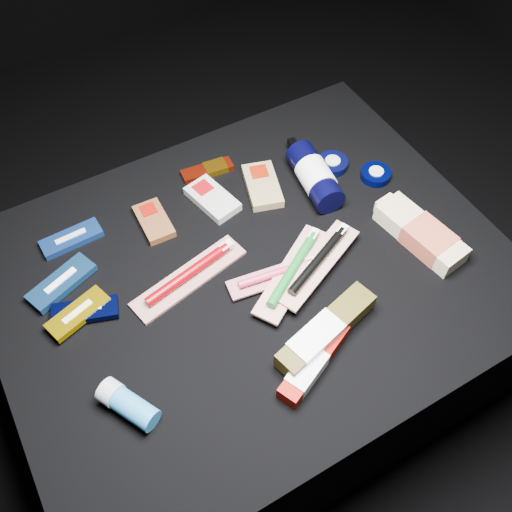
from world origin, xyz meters
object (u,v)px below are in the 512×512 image
bodywash_bottle (422,234)px  deodorant_stick (127,404)px  toothpaste_carton_red (312,365)px  lotion_bottle (315,176)px

bodywash_bottle → deodorant_stick: bearing=174.9°
bodywash_bottle → deodorant_stick: 0.65m
bodywash_bottle → toothpaste_carton_red: bearing=-168.3°
bodywash_bottle → toothpaste_carton_red: 0.37m
toothpaste_carton_red → deodorant_stick: bearing=139.4°
lotion_bottle → bodywash_bottle: 0.25m
bodywash_bottle → deodorant_stick: (-0.65, -0.04, 0.00)m
lotion_bottle → deodorant_stick: 0.60m
lotion_bottle → deodorant_stick: bearing=-145.4°
deodorant_stick → toothpaste_carton_red: (0.30, -0.09, -0.00)m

